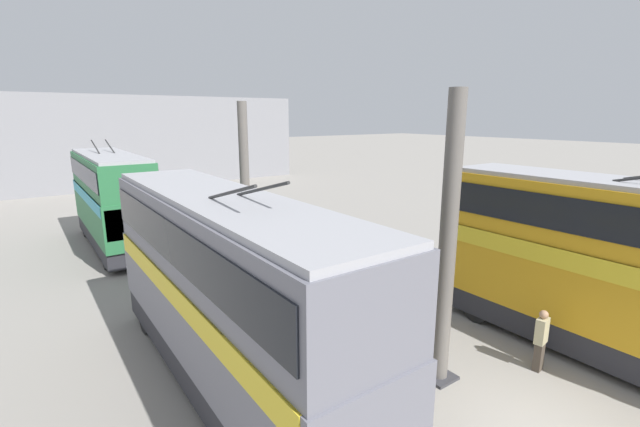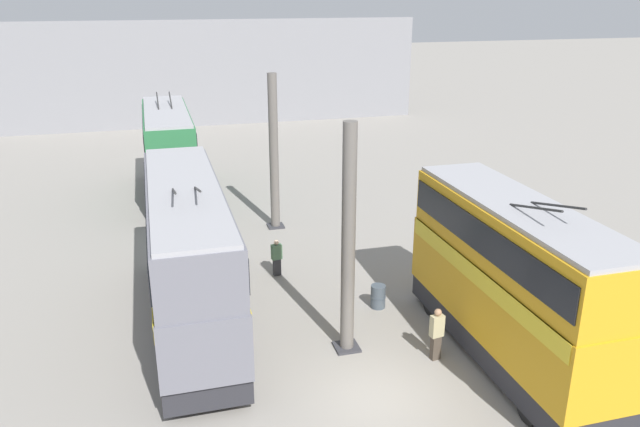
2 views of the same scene
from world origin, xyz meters
name	(u,v)px [view 2 (image 2 of 2)]	position (x,y,z in m)	size (l,w,h in m)	color
ground_plane	(375,397)	(0.00, 0.00, 0.00)	(240.00, 240.00, 0.00)	gray
depot_back_wall	(213,73)	(40.24, 0.00, 4.40)	(0.50, 36.00, 8.80)	gray
support_column_near	(348,246)	(2.72, 0.00, 3.64)	(0.79, 0.79, 7.52)	#605B56
support_column_far	(274,156)	(14.29, 0.00, 3.64)	(0.79, 0.79, 7.52)	#605B56
bus_left_far	(513,273)	(0.90, -4.70, 2.94)	(9.21, 2.54, 5.80)	black
bus_right_near	(188,248)	(5.70, 4.70, 2.88)	(11.12, 2.54, 5.67)	black
bus_right_mid	(169,148)	(20.45, 4.70, 2.84)	(9.72, 2.54, 5.60)	black
person_aisle_midway	(277,257)	(8.80, 1.06, 0.81)	(0.31, 0.45, 1.55)	#2D2D33
person_by_left_row	(437,333)	(1.37, -2.52, 0.95)	(0.31, 0.45, 1.78)	#473D33
oil_drum	(378,296)	(5.10, -1.97, 0.44)	(0.57, 0.57, 0.88)	#424C56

